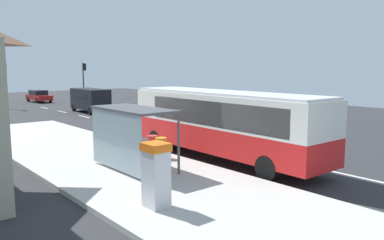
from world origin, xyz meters
The scene contains 19 objects.
ground_plane centered at (0.00, 14.00, -0.02)m, with size 56.00×92.00×0.04m, color #2D2D30.
sidewalk_platform centered at (-6.40, 2.00, 0.09)m, with size 6.20×30.00×0.18m, color beige.
lane_stripe_seg_0 centered at (0.25, -6.00, 0.01)m, with size 0.16×2.20×0.01m, color silver.
lane_stripe_seg_1 centered at (0.25, -1.00, 0.01)m, with size 0.16×2.20×0.01m, color silver.
lane_stripe_seg_2 centered at (0.25, 4.00, 0.01)m, with size 0.16×2.20×0.01m, color silver.
lane_stripe_seg_3 centered at (0.25, 9.00, 0.01)m, with size 0.16×2.20×0.01m, color silver.
lane_stripe_seg_4 centered at (0.25, 14.00, 0.01)m, with size 0.16×2.20×0.01m, color silver.
lane_stripe_seg_5 centered at (0.25, 19.00, 0.01)m, with size 0.16×2.20×0.01m, color silver.
lane_stripe_seg_6 centered at (0.25, 24.00, 0.01)m, with size 0.16×2.20×0.01m, color silver.
lane_stripe_seg_7 centered at (0.25, 29.00, 0.01)m, with size 0.16×2.20×0.01m, color silver.
bus centered at (-1.71, -0.33, 1.84)m, with size 2.77×11.07×3.21m.
white_van centered at (2.20, 21.77, 1.34)m, with size 2.19×5.27×2.30m.
sedan_near centered at (2.30, 36.70, 0.79)m, with size 2.01×4.48×1.52m.
ticket_machine centered at (-7.98, -3.94, 1.17)m, with size 0.66×0.76×1.94m.
recycling_bin_orange centered at (-4.20, 1.06, 0.66)m, with size 0.52×0.52×0.95m, color orange.
recycling_bin_red centered at (-4.20, 1.76, 0.66)m, with size 0.52×0.52×0.95m, color red.
traffic_light_near_side centered at (5.50, 30.16, 3.28)m, with size 0.49×0.28×4.93m.
traffic_light_far_side centered at (-3.10, 30.96, 3.29)m, with size 0.49×0.28×4.94m.
bus_shelter centered at (-6.41, 0.34, 2.10)m, with size 1.80×4.00×2.50m.
Camera 1 is at (-14.26, -12.97, 4.28)m, focal length 35.75 mm.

